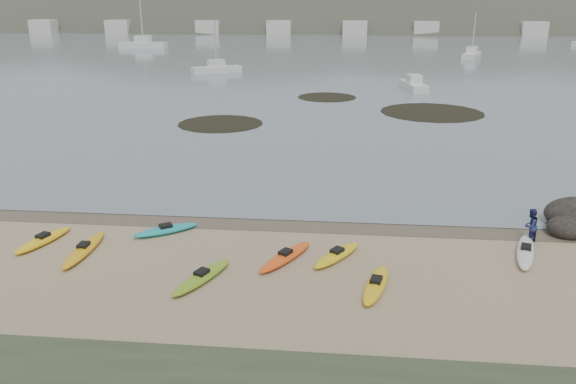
# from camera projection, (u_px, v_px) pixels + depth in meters

# --- Properties ---
(ground) EXTENTS (600.00, 600.00, 0.00)m
(ground) POSITION_uv_depth(u_px,v_px,m) (288.00, 221.00, 27.50)
(ground) COLOR tan
(ground) RESTS_ON ground
(wet_sand) EXTENTS (60.00, 60.00, 0.00)m
(wet_sand) POSITION_uv_depth(u_px,v_px,m) (287.00, 223.00, 27.21)
(wet_sand) COLOR brown
(wet_sand) RESTS_ON ground
(water) EXTENTS (1200.00, 1200.00, 0.00)m
(water) POSITION_uv_depth(u_px,v_px,m) (340.00, 17.00, 309.58)
(water) COLOR slate
(water) RESTS_ON ground
(kayaks) EXTENTS (22.69, 7.28, 0.34)m
(kayaks) POSITION_uv_depth(u_px,v_px,m) (251.00, 255.00, 23.49)
(kayaks) COLOR teal
(kayaks) RESTS_ON ground
(person_east) EXTENTS (0.97, 0.96, 1.58)m
(person_east) POSITION_uv_depth(u_px,v_px,m) (530.00, 226.00, 24.86)
(person_east) COLOR navy
(person_east) RESTS_ON ground
(kelp_mats) EXTENTS (27.49, 21.42, 0.04)m
(kelp_mats) POSITION_uv_depth(u_px,v_px,m) (351.00, 112.00, 53.68)
(kelp_mats) COLOR black
(kelp_mats) RESTS_ON water
(moored_boats) EXTENTS (107.18, 74.16, 1.41)m
(moored_boats) POSITION_uv_depth(u_px,v_px,m) (314.00, 52.00, 106.24)
(moored_boats) COLOR silver
(moored_boats) RESTS_ON ground
(far_hills) EXTENTS (550.00, 135.00, 80.00)m
(far_hills) POSITION_uv_depth(u_px,v_px,m) (441.00, 71.00, 211.52)
(far_hills) COLOR #384235
(far_hills) RESTS_ON ground
(far_town) EXTENTS (199.00, 5.00, 4.00)m
(far_town) POSITION_uv_depth(u_px,v_px,m) (357.00, 28.00, 162.64)
(far_town) COLOR beige
(far_town) RESTS_ON ground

